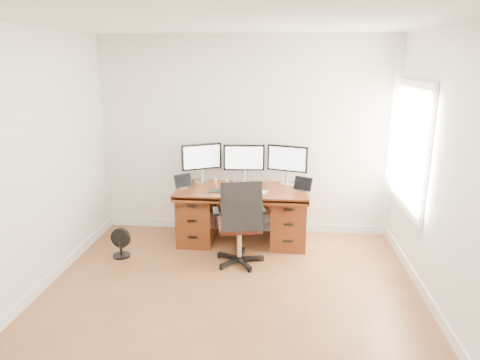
# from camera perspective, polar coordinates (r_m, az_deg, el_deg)

# --- Properties ---
(ground) EXTENTS (4.50, 4.50, 0.00)m
(ground) POSITION_cam_1_polar(r_m,az_deg,el_deg) (4.26, -2.03, -18.00)
(ground) COLOR brown
(ground) RESTS_ON ground
(back_wall) EXTENTS (4.00, 0.10, 2.70)m
(back_wall) POSITION_cam_1_polar(r_m,az_deg,el_deg) (5.87, 0.70, 5.72)
(back_wall) COLOR white
(back_wall) RESTS_ON ground
(right_wall) EXTENTS (0.10, 4.50, 2.70)m
(right_wall) POSITION_cam_1_polar(r_m,az_deg,el_deg) (4.05, 27.26, -0.47)
(right_wall) COLOR white
(right_wall) RESTS_ON ground
(desk) EXTENTS (1.70, 0.80, 0.75)m
(desk) POSITION_cam_1_polar(r_m,az_deg,el_deg) (5.71, 0.32, -4.42)
(desk) COLOR #562611
(desk) RESTS_ON ground
(office_chair) EXTENTS (0.68, 0.68, 1.07)m
(office_chair) POSITION_cam_1_polar(r_m,az_deg,el_deg) (5.09, -0.04, -7.61)
(office_chair) COLOR black
(office_chair) RESTS_ON ground
(floor_fan) EXTENTS (0.25, 0.21, 0.37)m
(floor_fan) POSITION_cam_1_polar(r_m,az_deg,el_deg) (5.55, -15.64, -8.14)
(floor_fan) COLOR black
(floor_fan) RESTS_ON ground
(monitor_left) EXTENTS (0.50, 0.29, 0.53)m
(monitor_left) POSITION_cam_1_polar(r_m,az_deg,el_deg) (5.82, -5.15, 2.93)
(monitor_left) COLOR silver
(monitor_left) RESTS_ON desk
(monitor_center) EXTENTS (0.55, 0.15, 0.53)m
(monitor_center) POSITION_cam_1_polar(r_m,az_deg,el_deg) (5.74, 0.54, 2.82)
(monitor_center) COLOR silver
(monitor_center) RESTS_ON desk
(monitor_right) EXTENTS (0.53, 0.20, 0.53)m
(monitor_right) POSITION_cam_1_polar(r_m,az_deg,el_deg) (5.73, 6.34, 2.68)
(monitor_right) COLOR silver
(monitor_right) RESTS_ON desk
(tablet_left) EXTENTS (0.23, 0.20, 0.19)m
(tablet_left) POSITION_cam_1_polar(r_m,az_deg,el_deg) (5.62, -7.60, -0.25)
(tablet_left) COLOR silver
(tablet_left) RESTS_ON desk
(tablet_right) EXTENTS (0.24, 0.17, 0.19)m
(tablet_right) POSITION_cam_1_polar(r_m,az_deg,el_deg) (5.49, 8.39, -0.67)
(tablet_right) COLOR silver
(tablet_right) RESTS_ON desk
(keyboard) EXTENTS (0.33, 0.23, 0.01)m
(keyboard) POSITION_cam_1_polar(r_m,az_deg,el_deg) (5.37, -0.55, -1.73)
(keyboard) COLOR white
(keyboard) RESTS_ON desk
(trackpad) EXTENTS (0.18, 0.18, 0.01)m
(trackpad) POSITION_cam_1_polar(r_m,az_deg,el_deg) (5.42, 2.88, -1.60)
(trackpad) COLOR #BABDC2
(trackpad) RESTS_ON desk
(drawing_tablet) EXTENTS (0.24, 0.17, 0.01)m
(drawing_tablet) POSITION_cam_1_polar(r_m,az_deg,el_deg) (5.46, -2.90, -1.48)
(drawing_tablet) COLOR black
(drawing_tablet) RESTS_ON desk
(phone) EXTENTS (0.14, 0.09, 0.01)m
(phone) POSITION_cam_1_polar(r_m,az_deg,el_deg) (5.55, -0.22, -1.18)
(phone) COLOR black
(phone) RESTS_ON desk
(figurine_orange) EXTENTS (0.04, 0.04, 0.09)m
(figurine_orange) POSITION_cam_1_polar(r_m,az_deg,el_deg) (5.74, -3.26, -0.17)
(figurine_orange) COLOR gold
(figurine_orange) RESTS_ON desk
(figurine_yellow) EXTENTS (0.04, 0.04, 0.09)m
(figurine_yellow) POSITION_cam_1_polar(r_m,az_deg,el_deg) (5.72, -1.72, -0.21)
(figurine_yellow) COLOR #E1CC6D
(figurine_yellow) RESTS_ON desk
(figurine_purple) EXTENTS (0.04, 0.04, 0.09)m
(figurine_purple) POSITION_cam_1_polar(r_m,az_deg,el_deg) (5.71, -0.70, -0.24)
(figurine_purple) COLOR #9164E0
(figurine_purple) RESTS_ON desk
(figurine_brown) EXTENTS (0.04, 0.04, 0.09)m
(figurine_brown) POSITION_cam_1_polar(r_m,az_deg,el_deg) (5.69, 1.89, -0.30)
(figurine_brown) COLOR olive
(figurine_brown) RESTS_ON desk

